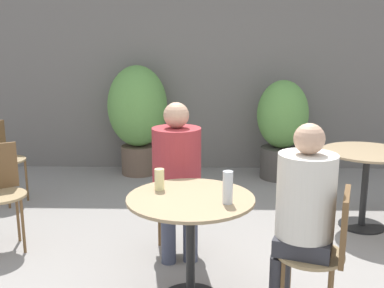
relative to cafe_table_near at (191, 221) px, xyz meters
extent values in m
cube|color=slate|center=(0.20, 3.32, 0.94)|extent=(10.00, 0.06, 3.00)
cylinder|color=black|center=(0.00, 0.00, -0.20)|extent=(0.06, 0.06, 0.68)
cylinder|color=#997F5B|center=(0.00, 0.00, 0.15)|extent=(0.80, 0.80, 0.02)
cylinder|color=black|center=(1.55, 1.28, -0.55)|extent=(0.41, 0.41, 0.01)
cylinder|color=black|center=(1.55, 1.28, -0.20)|extent=(0.06, 0.06, 0.68)
cylinder|color=#997F5B|center=(1.55, 1.28, 0.15)|extent=(0.79, 0.79, 0.02)
cylinder|color=#997F56|center=(0.70, -0.25, -0.10)|extent=(0.39, 0.39, 0.02)
cylinder|color=brown|center=(0.86, -0.17, -0.33)|extent=(0.02, 0.02, 0.46)
cylinder|color=brown|center=(0.62, -0.09, -0.33)|extent=(0.02, 0.02, 0.46)
cube|color=brown|center=(0.86, -0.31, 0.11)|extent=(0.14, 0.33, 0.38)
cylinder|color=#997F56|center=(-0.13, 0.73, -0.10)|extent=(0.39, 0.39, 0.02)
cylinder|color=brown|center=(-0.03, 0.88, -0.33)|extent=(0.02, 0.02, 0.46)
cylinder|color=brown|center=(-0.28, 0.83, -0.33)|extent=(0.02, 0.02, 0.46)
cylinder|color=brown|center=(0.02, 0.62, -0.33)|extent=(0.02, 0.02, 0.46)
cylinder|color=brown|center=(-0.24, 0.58, -0.33)|extent=(0.02, 0.02, 0.46)
cube|color=brown|center=(-0.16, 0.90, 0.11)|extent=(0.34, 0.09, 0.38)
cylinder|color=#997F56|center=(-1.54, 0.72, -0.10)|extent=(0.39, 0.39, 0.02)
cylinder|color=brown|center=(-1.49, 0.89, -0.33)|extent=(0.02, 0.02, 0.46)
cylinder|color=brown|center=(-1.36, 0.67, -0.33)|extent=(0.02, 0.02, 0.46)
cylinder|color=#997F56|center=(-1.98, 1.84, -0.10)|extent=(0.39, 0.39, 0.02)
cylinder|color=brown|center=(-2.05, 2.01, -0.33)|extent=(0.02, 0.02, 0.46)
cylinder|color=brown|center=(-1.81, 1.91, -0.33)|extent=(0.02, 0.02, 0.46)
cylinder|color=brown|center=(-1.91, 1.68, -0.33)|extent=(0.02, 0.02, 0.46)
cylinder|color=#2D2D33|center=(0.57, -0.12, -0.34)|extent=(0.10, 0.10, 0.45)
cube|color=#2D2D33|center=(0.66, -0.24, -0.04)|extent=(0.39, 0.37, 0.10)
cylinder|color=beige|center=(0.66, -0.24, 0.25)|extent=(0.33, 0.33, 0.48)
sphere|color=tan|center=(0.66, -0.24, 0.58)|extent=(0.17, 0.17, 0.17)
cylinder|color=#42475B|center=(-0.18, 0.53, -0.34)|extent=(0.11, 0.11, 0.45)
cylinder|color=#42475B|center=(-0.02, 0.56, -0.34)|extent=(0.11, 0.11, 0.45)
cube|color=#42475B|center=(-0.13, 0.69, -0.03)|extent=(0.38, 0.41, 0.11)
cylinder|color=#9E2D33|center=(-0.13, 0.69, 0.25)|extent=(0.38, 0.38, 0.44)
sphere|color=tan|center=(-0.13, 0.69, 0.57)|extent=(0.20, 0.20, 0.20)
cylinder|color=beige|center=(-0.21, 0.14, 0.23)|extent=(0.06, 0.06, 0.14)
cylinder|color=silver|center=(0.22, -0.11, 0.26)|extent=(0.06, 0.06, 0.20)
cylinder|color=brown|center=(-0.75, 2.99, -0.38)|extent=(0.45, 0.45, 0.37)
ellipsoid|color=#609947|center=(-0.75, 2.99, 0.32)|extent=(0.76, 0.76, 1.03)
cylinder|color=#47423D|center=(1.06, 2.83, -0.37)|extent=(0.51, 0.51, 0.39)
ellipsoid|color=#609947|center=(1.06, 2.83, 0.25)|extent=(0.63, 0.63, 0.84)
camera|label=1|loc=(0.07, -2.66, 1.09)|focal=42.00mm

